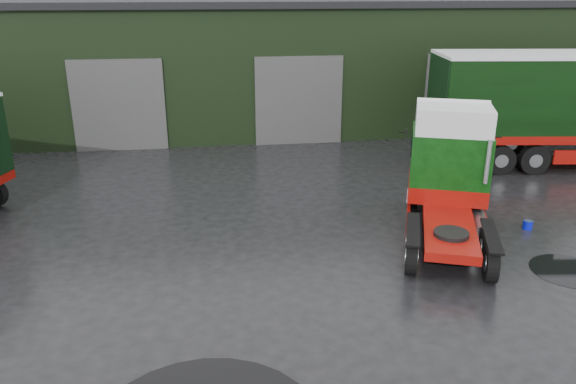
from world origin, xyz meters
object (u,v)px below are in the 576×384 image
object	(u,v)px
hero_tractor	(452,181)
tree_back_b	(373,32)
wash_bucket	(528,225)
tree_back_a	(148,20)
warehouse	(282,59)

from	to	relation	value
hero_tractor	tree_back_b	size ratio (longest dim) A/B	0.80
tree_back_b	hero_tractor	bearing A→B (deg)	-101.38
wash_bucket	tree_back_a	distance (m)	30.27
tree_back_a	tree_back_b	world-z (taller)	tree_back_a
hero_tractor	tree_back_a	size ratio (longest dim) A/B	0.63
hero_tractor	tree_back_a	bearing A→B (deg)	131.17
warehouse	tree_back_a	distance (m)	12.90
hero_tractor	tree_back_b	xyz separation A→B (m)	(5.50, 27.33, 1.89)
wash_bucket	tree_back_b	world-z (taller)	tree_back_b
wash_bucket	tree_back_a	xyz separation A→B (m)	(-13.34, 26.78, 4.62)
hero_tractor	tree_back_b	distance (m)	27.94
tree_back_a	wash_bucket	bearing A→B (deg)	-63.52
warehouse	tree_back_b	xyz separation A→B (m)	(8.00, 10.00, 0.59)
tree_back_a	tree_back_b	distance (m)	16.03
warehouse	hero_tractor	world-z (taller)	warehouse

